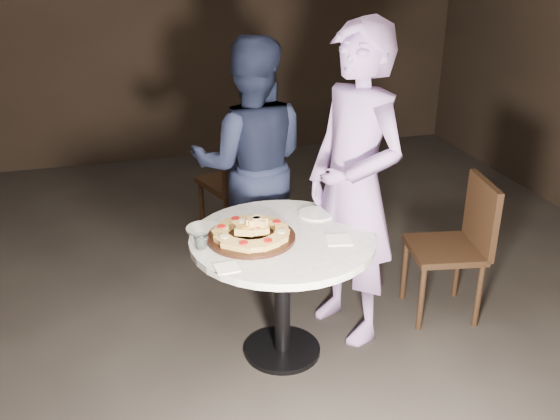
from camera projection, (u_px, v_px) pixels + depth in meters
name	position (u px, v px, depth m)	size (l,w,h in m)	color
floor	(260.00, 349.00, 3.58)	(7.00, 7.00, 0.00)	black
table	(283.00, 259.00, 3.31)	(1.09, 1.09, 0.73)	black
serving_board	(251.00, 237.00, 3.23)	(0.46, 0.46, 0.02)	black
focaccia_pile	(252.00, 230.00, 3.21)	(0.41, 0.41, 0.11)	tan
plate_left	(204.00, 228.00, 3.33)	(0.19, 0.19, 0.01)	white
plate_right	(316.00, 214.00, 3.51)	(0.20, 0.20, 0.01)	white
water_glass	(201.00, 242.00, 3.12)	(0.08, 0.08, 0.07)	silver
napkin_near	(227.00, 268.00, 2.95)	(0.11, 0.11, 0.01)	white
napkin_far	(339.00, 240.00, 3.22)	(0.13, 0.13, 0.01)	white
chair_far	(242.00, 177.00, 4.55)	(0.58, 0.59, 0.97)	black
chair_right	(460.00, 239.00, 3.74)	(0.49, 0.47, 0.88)	black
diner_navy	(251.00, 164.00, 4.04)	(0.80, 0.62, 1.64)	#151A32
diner_teal	(354.00, 187.00, 3.42)	(0.66, 0.43, 1.81)	#866EAC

